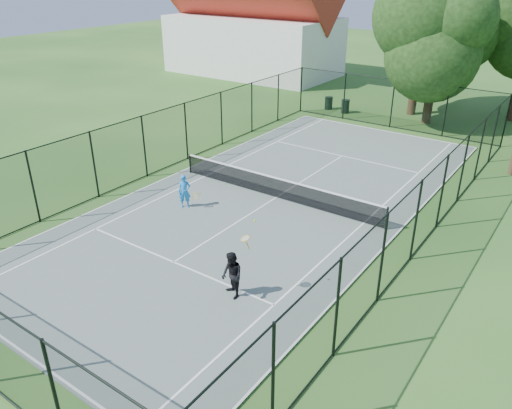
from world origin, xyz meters
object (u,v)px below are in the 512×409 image
Objects in this scene: player_black at (232,275)px; trash_bin_left at (329,103)px; trash_bin_right at (345,106)px; tennis_net at (276,187)px; player_blue at (185,191)px.

trash_bin_left is at bearing 110.48° from player_black.
trash_bin_right is 22.16m from player_black.
player_black is (7.98, -21.38, 0.39)m from trash_bin_left.
tennis_net is 4.06× the size of player_black.
trash_bin_right is at bearing -9.21° from trash_bin_left.
player_black is at bearing -72.70° from trash_bin_right.
tennis_net is 7.15× the size of player_blue.
player_black is at bearing -35.01° from player_blue.
tennis_net is 7.33m from player_black.
trash_bin_right is at bearing 93.81° from player_blue.
trash_bin_right is (-3.77, 14.39, -0.12)m from tennis_net.
player_blue is 0.57× the size of player_black.
tennis_net reaches higher than trash_bin_right.
trash_bin_right is 0.36× the size of player_black.
player_blue is 6.63m from player_black.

